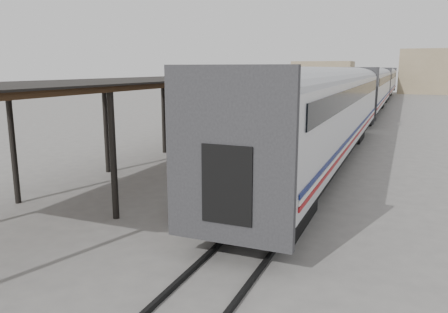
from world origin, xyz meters
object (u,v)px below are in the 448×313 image
Objects in this scene: porter at (200,162)px; luggage_tug at (264,127)px; pedestrian at (261,124)px; baggage_cart at (202,188)px.

luggage_tug is at bearing 24.72° from porter.
porter reaches higher than pedestrian.
pedestrian is at bearing 25.50° from porter.
porter is at bearing -63.62° from luggage_tug.
luggage_tug is 1.01× the size of pedestrian.
baggage_cart is 1.42× the size of luggage_tug.
pedestrian is (-3.17, 16.10, -0.84)m from porter.
porter reaches higher than luggage_tug.
baggage_cart is 1.26m from porter.
luggage_tug is 0.33m from pedestrian.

